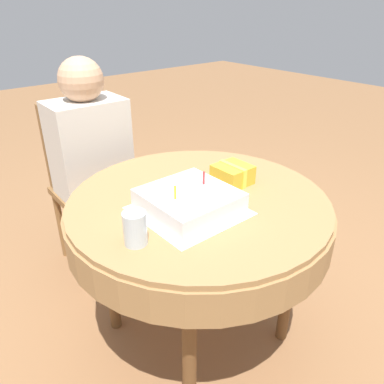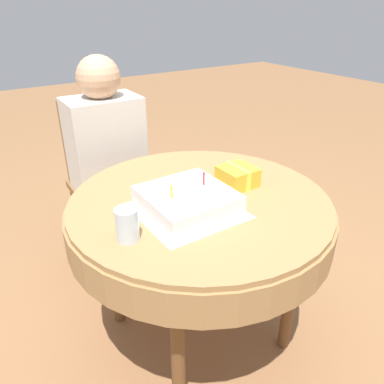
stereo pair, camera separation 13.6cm
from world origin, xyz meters
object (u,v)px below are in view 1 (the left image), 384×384
Objects in this scene: person at (92,149)px; drinking_glass at (135,228)px; birthday_cake at (189,201)px; gift_box at (232,174)px; chair at (89,179)px.

person is 0.90m from drinking_glass.
birthday_cake reaches higher than drinking_glass.
drinking_glass is 0.78× the size of gift_box.
chair is 8.38× the size of drinking_glass.
birthday_cake is at bearing -90.48° from chair.
gift_box is (0.28, 0.06, -0.00)m from birthday_cake.
drinking_glass is at bearing -168.42° from gift_box.
drinking_glass is at bearing -105.05° from chair.
gift_box is at bearing -71.93° from chair.
drinking_glass is (-0.28, -0.86, 0.06)m from person.
chair reaches higher than gift_box.
drinking_glass is (-0.25, -0.05, 0.01)m from birthday_cake.
person reaches higher than gift_box.
drinking_glass is (-0.28, -0.95, 0.27)m from chair.
chair is 0.22m from person.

